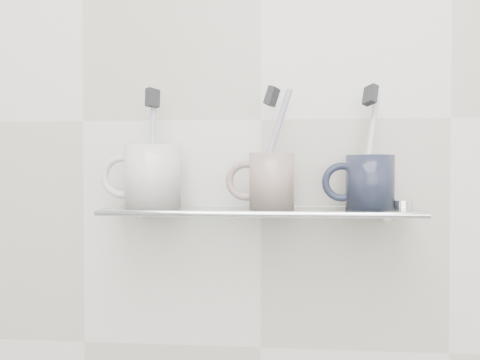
# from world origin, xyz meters

# --- Properties ---
(wall_back) EXTENTS (2.50, 0.00, 2.50)m
(wall_back) POSITION_xyz_m (0.00, 1.10, 1.25)
(wall_back) COLOR silver
(wall_back) RESTS_ON ground
(shelf_glass) EXTENTS (0.50, 0.12, 0.01)m
(shelf_glass) POSITION_xyz_m (0.00, 1.04, 1.10)
(shelf_glass) COLOR silver
(shelf_glass) RESTS_ON wall_back
(shelf_rail) EXTENTS (0.50, 0.01, 0.01)m
(shelf_rail) POSITION_xyz_m (0.00, 0.98, 1.10)
(shelf_rail) COLOR silver
(shelf_rail) RESTS_ON shelf_glass
(bracket_left) EXTENTS (0.02, 0.03, 0.02)m
(bracket_left) POSITION_xyz_m (-0.21, 1.09, 1.09)
(bracket_left) COLOR silver
(bracket_left) RESTS_ON wall_back
(bracket_right) EXTENTS (0.02, 0.03, 0.02)m
(bracket_right) POSITION_xyz_m (0.21, 1.09, 1.09)
(bracket_right) COLOR silver
(bracket_right) RESTS_ON wall_back
(mug_left) EXTENTS (0.11, 0.11, 0.10)m
(mug_left) POSITION_xyz_m (-0.18, 1.04, 1.15)
(mug_left) COLOR silver
(mug_left) RESTS_ON shelf_glass
(mug_left_handle) EXTENTS (0.07, 0.01, 0.07)m
(mug_left_handle) POSITION_xyz_m (-0.23, 1.04, 1.15)
(mug_left_handle) COLOR silver
(mug_left_handle) RESTS_ON mug_left
(toothbrush_left) EXTENTS (0.01, 0.04, 0.19)m
(toothbrush_left) POSITION_xyz_m (-0.18, 1.04, 1.20)
(toothbrush_left) COLOR #A4A9C2
(toothbrush_left) RESTS_ON mug_left
(bristles_left) EXTENTS (0.02, 0.03, 0.03)m
(bristles_left) POSITION_xyz_m (-0.18, 1.04, 1.28)
(bristles_left) COLOR #26272A
(bristles_left) RESTS_ON toothbrush_left
(mug_center) EXTENTS (0.08, 0.08, 0.09)m
(mug_center) POSITION_xyz_m (0.02, 1.04, 1.14)
(mug_center) COLOR silver
(mug_center) RESTS_ON shelf_glass
(mug_center_handle) EXTENTS (0.07, 0.01, 0.07)m
(mug_center_handle) POSITION_xyz_m (-0.02, 1.04, 1.14)
(mug_center_handle) COLOR silver
(mug_center_handle) RESTS_ON mug_center
(toothbrush_center) EXTENTS (0.07, 0.02, 0.18)m
(toothbrush_center) POSITION_xyz_m (0.02, 1.04, 1.20)
(toothbrush_center) COLOR #8C89AD
(toothbrush_center) RESTS_ON mug_center
(bristles_center) EXTENTS (0.03, 0.03, 0.03)m
(bristles_center) POSITION_xyz_m (0.02, 1.04, 1.28)
(bristles_center) COLOR #26272A
(bristles_center) RESTS_ON toothbrush_center
(mug_right) EXTENTS (0.09, 0.09, 0.09)m
(mug_right) POSITION_xyz_m (0.18, 1.04, 1.14)
(mug_right) COLOR black
(mug_right) RESTS_ON shelf_glass
(mug_right_handle) EXTENTS (0.06, 0.01, 0.06)m
(mug_right_handle) POSITION_xyz_m (0.13, 1.04, 1.14)
(mug_right_handle) COLOR black
(mug_right_handle) RESTS_ON mug_right
(toothbrush_right) EXTENTS (0.05, 0.07, 0.18)m
(toothbrush_right) POSITION_xyz_m (0.18, 1.04, 1.20)
(toothbrush_right) COLOR silver
(toothbrush_right) RESTS_ON mug_right
(bristles_right) EXTENTS (0.03, 0.03, 0.04)m
(bristles_right) POSITION_xyz_m (0.18, 1.04, 1.28)
(bristles_right) COLOR #26272A
(bristles_right) RESTS_ON toothbrush_right
(chrome_cap) EXTENTS (0.03, 0.03, 0.01)m
(chrome_cap) POSITION_xyz_m (0.23, 1.04, 1.11)
(chrome_cap) COLOR silver
(chrome_cap) RESTS_ON shelf_glass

